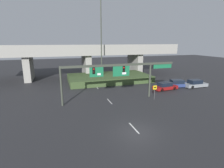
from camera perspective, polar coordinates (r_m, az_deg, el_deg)
name	(u,v)px	position (r m, az deg, el deg)	size (l,w,h in m)	color
ground_plane	(137,131)	(18.00, 8.19, -15.10)	(160.00, 160.00, 0.00)	#262628
lane_markings	(102,93)	(29.86, -3.17, -3.08)	(0.14, 28.05, 0.01)	silver
signal_gantry	(118,71)	(25.48, 1.93, 4.38)	(17.37, 0.44, 5.47)	#383D33
speed_limit_sign	(155,90)	(27.14, 13.77, -1.98)	(0.60, 0.11, 2.24)	#4C4C4C
highway_light_pole_near	(101,40)	(37.94, -3.54, 14.22)	(0.70, 0.36, 17.16)	#383D33
overpass_bridge	(86,54)	(43.91, -8.46, 9.62)	(46.54, 8.65, 7.92)	gray
grass_embankment	(109,78)	(39.06, -0.94, 1.99)	(17.69, 9.56, 1.34)	#384C28
parked_sedan_near_right	(165,86)	(33.33, 16.93, -0.71)	(4.67, 2.28, 1.41)	maroon
parked_sedan_mid_right	(177,84)	(36.02, 20.55, 0.10)	(4.74, 2.66, 1.47)	navy
parked_sedan_far_right	(195,84)	(37.22, 25.54, 0.06)	(4.56, 1.77, 1.50)	gray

